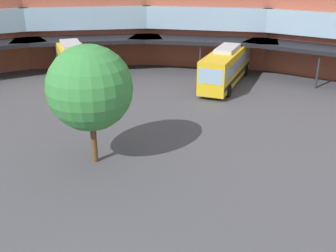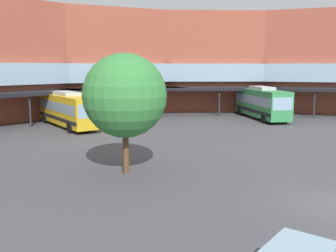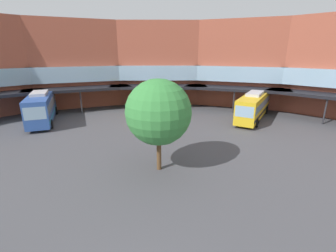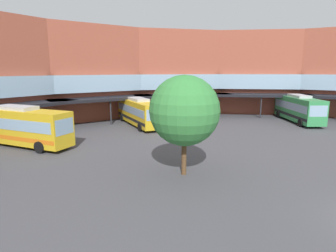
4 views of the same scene
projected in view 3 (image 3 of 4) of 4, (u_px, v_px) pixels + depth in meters
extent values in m
cube|color=black|center=(330.00, 96.00, 30.64)|extent=(15.40, 11.65, 0.40)
cylinder|color=#2D2D33|center=(325.00, 111.00, 30.01)|extent=(0.20, 0.20, 3.45)
cube|color=#9E4C38|center=(240.00, 64.00, 40.12)|extent=(16.48, 8.78, 13.80)
cube|color=#8CADC6|center=(239.00, 73.00, 40.00)|extent=(14.99, 8.73, 2.41)
cube|color=black|center=(236.00, 89.00, 36.68)|extent=(16.11, 6.81, 0.40)
cylinder|color=#2D2D33|center=(234.00, 102.00, 35.77)|extent=(0.20, 0.20, 3.45)
cube|color=#9E4C38|center=(159.00, 64.00, 42.42)|extent=(16.48, 8.78, 13.80)
cube|color=#8CADC6|center=(159.00, 72.00, 42.26)|extent=(14.99, 8.73, 2.41)
cube|color=black|center=(158.00, 87.00, 38.68)|extent=(16.11, 6.81, 0.40)
cylinder|color=#2D2D33|center=(158.00, 99.00, 37.68)|extent=(0.20, 0.20, 3.45)
cube|color=#9E4C38|center=(76.00, 64.00, 39.75)|extent=(16.45, 13.35, 13.80)
cube|color=#8CADC6|center=(77.00, 73.00, 39.64)|extent=(15.25, 12.73, 2.41)
cube|color=black|center=(79.00, 89.00, 36.37)|extent=(15.40, 11.65, 0.40)
cylinder|color=#2D2D33|center=(81.00, 102.00, 35.47)|extent=(0.20, 0.20, 3.45)
cube|color=gold|center=(254.00, 106.00, 32.48)|extent=(6.26, 11.62, 3.01)
cube|color=#8CADC6|center=(254.00, 103.00, 32.37)|extent=(6.07, 10.99, 0.96)
cube|color=black|center=(253.00, 112.00, 32.73)|extent=(6.21, 11.41, 0.36)
cube|color=#8CADC6|center=(244.00, 112.00, 27.67)|extent=(2.06, 0.86, 1.32)
cube|color=#B2B2B7|center=(255.00, 93.00, 31.98)|extent=(3.03, 4.47, 0.36)
cylinder|color=black|center=(257.00, 123.00, 29.07)|extent=(0.66, 1.14, 1.10)
cylinder|color=black|center=(237.00, 120.00, 30.23)|extent=(0.66, 1.14, 1.10)
cylinder|color=black|center=(266.00, 110.00, 35.51)|extent=(0.66, 1.14, 1.10)
cylinder|color=black|center=(250.00, 108.00, 36.68)|extent=(0.66, 1.14, 1.10)
cube|color=gold|center=(147.00, 100.00, 35.25)|extent=(6.59, 12.16, 3.28)
cube|color=#8CADC6|center=(147.00, 98.00, 35.13)|extent=(6.39, 11.50, 1.05)
cube|color=orange|center=(147.00, 106.00, 35.52)|extent=(6.53, 11.94, 0.39)
cube|color=#8CADC6|center=(152.00, 107.00, 29.53)|extent=(2.12, 0.89, 1.44)
cube|color=#B2B2B7|center=(147.00, 88.00, 34.70)|extent=(3.18, 4.68, 0.36)
cylinder|color=black|center=(160.00, 116.00, 32.07)|extent=(0.67, 1.14, 1.10)
cylinder|color=black|center=(141.00, 117.00, 31.62)|extent=(0.67, 1.14, 1.10)
cylinder|color=black|center=(152.00, 104.00, 39.74)|extent=(0.67, 1.14, 1.10)
cylinder|color=black|center=(137.00, 104.00, 39.29)|extent=(0.67, 1.14, 1.10)
cube|color=#2D519E|center=(41.00, 107.00, 31.08)|extent=(7.63, 10.55, 3.28)
cube|color=#8CADC6|center=(41.00, 104.00, 30.96)|extent=(7.35, 10.02, 1.05)
cube|color=#267FBF|center=(43.00, 114.00, 31.36)|extent=(7.54, 10.38, 0.39)
cube|color=#8CADC6|center=(35.00, 113.00, 26.22)|extent=(2.03, 1.25, 1.44)
cube|color=#B2B2B7|center=(39.00, 93.00, 30.53)|extent=(3.51, 4.24, 0.36)
cylinder|color=black|center=(51.00, 124.00, 28.69)|extent=(0.81, 1.10, 1.10)
cylinder|color=black|center=(27.00, 126.00, 27.83)|extent=(0.81, 1.10, 1.10)
cylinder|color=black|center=(56.00, 111.00, 35.20)|extent=(0.81, 1.10, 1.10)
cylinder|color=black|center=(36.00, 112.00, 34.34)|extent=(0.81, 1.10, 1.10)
cylinder|color=brown|center=(159.00, 150.00, 18.35)|extent=(0.36, 0.36, 3.30)
sphere|color=#38843D|center=(158.00, 112.00, 17.45)|extent=(4.95, 4.95, 4.95)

